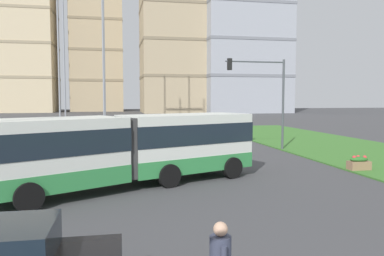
{
  "coord_description": "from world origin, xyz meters",
  "views": [
    {
      "loc": [
        -4.39,
        -3.95,
        3.75
      ],
      "look_at": [
        -0.47,
        15.66,
        2.2
      ],
      "focal_mm": 36.13,
      "sensor_mm": 36.0,
      "label": 1
    }
  ],
  "objects_px": {
    "traffic_light_far_right": "(265,88)",
    "apartment_tower_eastcentre": "(243,10)",
    "apartment_tower_centre": "(176,10)",
    "apartment_tower_westcentre": "(97,39)",
    "articulated_bus": "(131,148)",
    "car_maroon_sedan": "(91,142)",
    "flower_planter_4": "(359,163)",
    "apartment_tower_west": "(16,30)"
  },
  "relations": [
    {
      "from": "articulated_bus",
      "to": "car_maroon_sedan",
      "type": "bearing_deg",
      "value": 102.21
    },
    {
      "from": "traffic_light_far_right",
      "to": "apartment_tower_centre",
      "type": "distance_m",
      "value": 78.86
    },
    {
      "from": "flower_planter_4",
      "to": "traffic_light_far_right",
      "type": "distance_m",
      "value": 9.48
    },
    {
      "from": "traffic_light_far_right",
      "to": "apartment_tower_westcentre",
      "type": "xyz_separation_m",
      "value": [
        -15.31,
        92.25,
        16.47
      ]
    },
    {
      "from": "car_maroon_sedan",
      "to": "flower_planter_4",
      "type": "relative_size",
      "value": 4.17
    },
    {
      "from": "articulated_bus",
      "to": "apartment_tower_eastcentre",
      "type": "bearing_deg",
      "value": 68.28
    },
    {
      "from": "articulated_bus",
      "to": "apartment_tower_west",
      "type": "bearing_deg",
      "value": 105.41
    },
    {
      "from": "apartment_tower_westcentre",
      "to": "apartment_tower_eastcentre",
      "type": "bearing_deg",
      "value": -28.19
    },
    {
      "from": "traffic_light_far_right",
      "to": "apartment_tower_west",
      "type": "xyz_separation_m",
      "value": [
        -36.09,
        85.7,
        17.32
      ]
    },
    {
      "from": "traffic_light_far_right",
      "to": "apartment_tower_eastcentre",
      "type": "relative_size",
      "value": 0.12
    },
    {
      "from": "articulated_bus",
      "to": "apartment_tower_centre",
      "type": "bearing_deg",
      "value": 79.76
    },
    {
      "from": "articulated_bus",
      "to": "apartment_tower_eastcentre",
      "type": "height_order",
      "value": "apartment_tower_eastcentre"
    },
    {
      "from": "apartment_tower_centre",
      "to": "apartment_tower_westcentre",
      "type": "bearing_deg",
      "value": 141.14
    },
    {
      "from": "articulated_bus",
      "to": "traffic_light_far_right",
      "type": "height_order",
      "value": "traffic_light_far_right"
    },
    {
      "from": "flower_planter_4",
      "to": "apartment_tower_centre",
      "type": "bearing_deg",
      "value": 87.45
    },
    {
      "from": "traffic_light_far_right",
      "to": "apartment_tower_westcentre",
      "type": "height_order",
      "value": "apartment_tower_westcentre"
    },
    {
      "from": "car_maroon_sedan",
      "to": "apartment_tower_eastcentre",
      "type": "bearing_deg",
      "value": 63.89
    },
    {
      "from": "flower_planter_4",
      "to": "traffic_light_far_right",
      "type": "xyz_separation_m",
      "value": [
        -1.79,
        8.39,
        4.03
      ]
    },
    {
      "from": "flower_planter_4",
      "to": "apartment_tower_centre",
      "type": "relative_size",
      "value": 0.02
    },
    {
      "from": "apartment_tower_westcentre",
      "to": "apartment_tower_centre",
      "type": "height_order",
      "value": "apartment_tower_centre"
    },
    {
      "from": "apartment_tower_westcentre",
      "to": "apartment_tower_centre",
      "type": "distance_m",
      "value": 27.36
    },
    {
      "from": "articulated_bus",
      "to": "traffic_light_far_right",
      "type": "xyz_separation_m",
      "value": [
        9.84,
        9.54,
        2.81
      ]
    },
    {
      "from": "apartment_tower_west",
      "to": "apartment_tower_eastcentre",
      "type": "height_order",
      "value": "apartment_tower_eastcentre"
    },
    {
      "from": "car_maroon_sedan",
      "to": "flower_planter_4",
      "type": "xyz_separation_m",
      "value": [
        13.91,
        -9.43,
        -0.33
      ]
    },
    {
      "from": "apartment_tower_westcentre",
      "to": "apartment_tower_centre",
      "type": "relative_size",
      "value": 0.78
    },
    {
      "from": "apartment_tower_westcentre",
      "to": "apartment_tower_eastcentre",
      "type": "distance_m",
      "value": 43.4
    },
    {
      "from": "flower_planter_4",
      "to": "apartment_tower_westcentre",
      "type": "height_order",
      "value": "apartment_tower_westcentre"
    },
    {
      "from": "articulated_bus",
      "to": "traffic_light_far_right",
      "type": "distance_m",
      "value": 13.99
    },
    {
      "from": "apartment_tower_centre",
      "to": "traffic_light_far_right",
      "type": "bearing_deg",
      "value": -94.18
    },
    {
      "from": "traffic_light_far_right",
      "to": "apartment_tower_westcentre",
      "type": "relative_size",
      "value": 0.16
    },
    {
      "from": "traffic_light_far_right",
      "to": "apartment_tower_eastcentre",
      "type": "height_order",
      "value": "apartment_tower_eastcentre"
    },
    {
      "from": "car_maroon_sedan",
      "to": "apartment_tower_eastcentre",
      "type": "distance_m",
      "value": 83.07
    },
    {
      "from": "flower_planter_4",
      "to": "car_maroon_sedan",
      "type": "bearing_deg",
      "value": 145.86
    },
    {
      "from": "traffic_light_far_right",
      "to": "articulated_bus",
      "type": "bearing_deg",
      "value": -135.87
    },
    {
      "from": "flower_planter_4",
      "to": "apartment_tower_west",
      "type": "relative_size",
      "value": 0.03
    },
    {
      "from": "flower_planter_4",
      "to": "apartment_tower_centre",
      "type": "height_order",
      "value": "apartment_tower_centre"
    },
    {
      "from": "apartment_tower_west",
      "to": "apartment_tower_westcentre",
      "type": "distance_m",
      "value": 21.8
    },
    {
      "from": "flower_planter_4",
      "to": "apartment_tower_eastcentre",
      "type": "bearing_deg",
      "value": 75.47
    },
    {
      "from": "apartment_tower_westcentre",
      "to": "apartment_tower_eastcentre",
      "type": "height_order",
      "value": "apartment_tower_eastcentre"
    },
    {
      "from": "apartment_tower_centre",
      "to": "articulated_bus",
      "type": "bearing_deg",
      "value": -100.24
    },
    {
      "from": "flower_planter_4",
      "to": "apartment_tower_eastcentre",
      "type": "height_order",
      "value": "apartment_tower_eastcentre"
    },
    {
      "from": "car_maroon_sedan",
      "to": "apartment_tower_west",
      "type": "relative_size",
      "value": 0.11
    }
  ]
}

